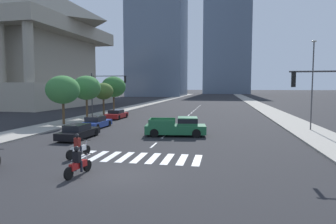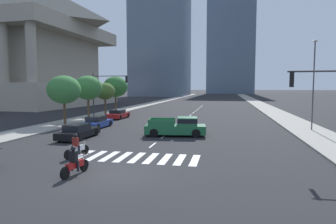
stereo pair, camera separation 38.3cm
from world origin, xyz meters
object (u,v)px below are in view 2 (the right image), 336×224
at_px(motorcycle_lead, 75,164).
at_px(street_tree_third, 105,91).
at_px(pickup_truck, 178,127).
at_px(sedan_red_2, 118,114).
at_px(street_tree_second, 88,88).
at_px(traffic_signal_far, 106,87).
at_px(street_tree_nearest, 64,90).
at_px(street_lamp_east, 314,79).
at_px(motorcycle_third, 77,148).
at_px(sedan_blue_1, 97,122).
at_px(sedan_black_0, 78,132).
at_px(street_tree_fourth, 115,87).
at_px(traffic_signal_near, 329,95).

bearing_deg(motorcycle_lead, street_tree_third, 29.06).
height_order(pickup_truck, sedan_red_2, pickup_truck).
bearing_deg(street_tree_second, sedan_red_2, 32.01).
distance_m(traffic_signal_far, street_tree_nearest, 7.04).
bearing_deg(street_lamp_east, motorcycle_third, -140.73).
relative_size(pickup_truck, sedan_blue_1, 1.23).
bearing_deg(motorcycle_lead, pickup_truck, -5.16).
xyz_separation_m(sedan_blue_1, street_lamp_east, (21.78, 1.77, 4.54)).
bearing_deg(street_tree_third, sedan_black_0, -73.52).
relative_size(street_tree_third, street_tree_fourth, 0.81).
height_order(motorcycle_lead, pickup_truck, pickup_truck).
bearing_deg(street_tree_nearest, sedan_blue_1, -15.77).
bearing_deg(traffic_signal_near, street_tree_fourth, -49.86).
distance_m(motorcycle_third, street_tree_fourth, 31.09).
bearing_deg(street_tree_third, street_tree_second, -90.00).
relative_size(motorcycle_lead, sedan_blue_1, 0.46).
distance_m(motorcycle_third, traffic_signal_far, 21.78).
xyz_separation_m(street_tree_second, street_tree_fourth, (-0.00, 9.92, 0.12)).
bearing_deg(street_tree_third, street_tree_nearest, -90.00).
xyz_separation_m(traffic_signal_near, street_tree_third, (-23.68, 23.82, -0.22)).
height_order(motorcycle_lead, street_tree_fourth, street_tree_fourth).
bearing_deg(street_tree_second, street_lamp_east, -11.64).
height_order(motorcycle_third, sedan_blue_1, motorcycle_third).
xyz_separation_m(sedan_black_0, street_lamp_east, (20.57, 8.14, 4.55)).
bearing_deg(sedan_blue_1, motorcycle_third, -159.44).
bearing_deg(street_tree_third, motorcycle_third, -70.78).
height_order(traffic_signal_far, street_tree_third, traffic_signal_far).
relative_size(sedan_red_2, traffic_signal_far, 0.71).
distance_m(motorcycle_third, street_tree_second, 21.85).
xyz_separation_m(sedan_blue_1, traffic_signal_far, (-2.24, 7.94, 3.74)).
xyz_separation_m(motorcycle_lead, street_tree_third, (-10.62, 28.86, 3.10)).
bearing_deg(street_lamp_east, street_tree_second, 168.36).
bearing_deg(street_tree_nearest, motorcycle_third, -57.31).
bearing_deg(sedan_red_2, street_lamp_east, -106.26).
bearing_deg(traffic_signal_far, motorcycle_third, -72.11).
height_order(street_lamp_east, street_tree_third, street_lamp_east).
xyz_separation_m(pickup_truck, sedan_blue_1, (-9.33, 3.34, -0.23)).
height_order(motorcycle_third, sedan_red_2, motorcycle_third).
distance_m(traffic_signal_near, street_lamp_east, 13.08).
relative_size(sedan_blue_1, street_tree_second, 0.80).
xyz_separation_m(sedan_black_0, street_tree_second, (-5.68, 13.55, 3.65)).
relative_size(pickup_truck, traffic_signal_far, 0.92).
height_order(street_lamp_east, street_tree_nearest, street_lamp_east).
bearing_deg(sedan_red_2, street_tree_nearest, 159.17).
relative_size(motorcycle_lead, motorcycle_third, 1.00).
xyz_separation_m(sedan_red_2, street_lamp_east, (22.90, -7.50, 4.55)).
bearing_deg(sedan_black_0, traffic_signal_far, 16.33).
bearing_deg(street_tree_second, motorcycle_lead, -65.41).
relative_size(motorcycle_lead, pickup_truck, 0.38).
bearing_deg(pickup_truck, sedan_red_2, 122.16).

